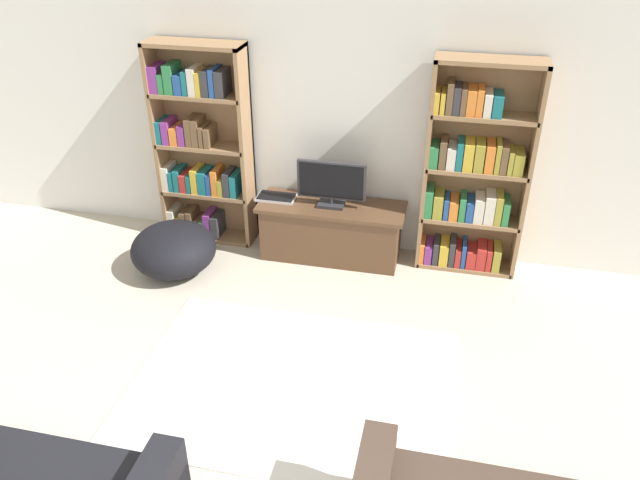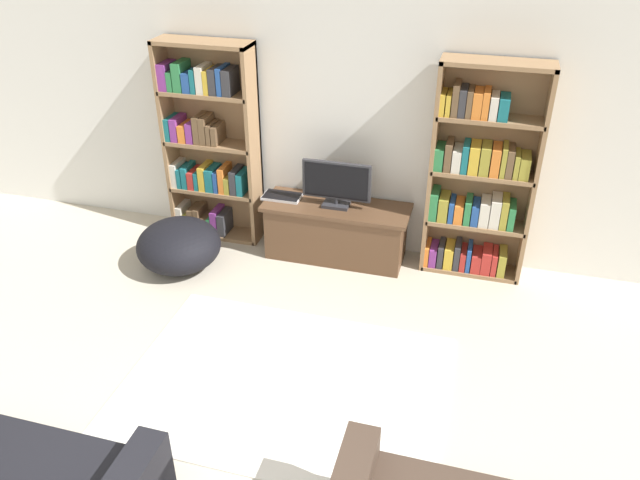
% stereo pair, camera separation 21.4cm
% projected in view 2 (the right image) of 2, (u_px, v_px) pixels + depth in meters
% --- Properties ---
extents(wall_back, '(8.80, 0.06, 2.60)m').
position_uv_depth(wall_back, '(361.00, 117.00, 5.55)').
color(wall_back, silver).
rests_on(wall_back, ground_plane).
extents(bookshelf_left, '(0.89, 0.30, 1.92)m').
position_uv_depth(bookshelf_left, '(209.00, 146.00, 5.92)').
color(bookshelf_left, '#93704C').
rests_on(bookshelf_left, ground_plane).
extents(bookshelf_right, '(0.89, 0.30, 1.92)m').
position_uv_depth(bookshelf_right, '(479.00, 179.00, 5.35)').
color(bookshelf_right, '#93704C').
rests_on(bookshelf_right, ground_plane).
extents(tv_stand, '(1.35, 0.49, 0.54)m').
position_uv_depth(tv_stand, '(336.00, 231.00, 5.85)').
color(tv_stand, brown).
rests_on(tv_stand, ground_plane).
extents(television, '(0.63, 0.16, 0.43)m').
position_uv_depth(television, '(336.00, 184.00, 5.59)').
color(television, '#2D2D33').
rests_on(television, tv_stand).
extents(laptop, '(0.36, 0.21, 0.03)m').
position_uv_depth(laptop, '(282.00, 196.00, 5.85)').
color(laptop, silver).
rests_on(laptop, tv_stand).
extents(area_rug, '(2.26, 1.65, 0.02)m').
position_uv_depth(area_rug, '(285.00, 384.00, 4.48)').
color(area_rug, white).
rests_on(area_rug, ground_plane).
extents(beanbag_ottoman, '(0.77, 0.77, 0.46)m').
position_uv_depth(beanbag_ottoman, '(179.00, 245.00, 5.71)').
color(beanbag_ottoman, black).
rests_on(beanbag_ottoman, ground_plane).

